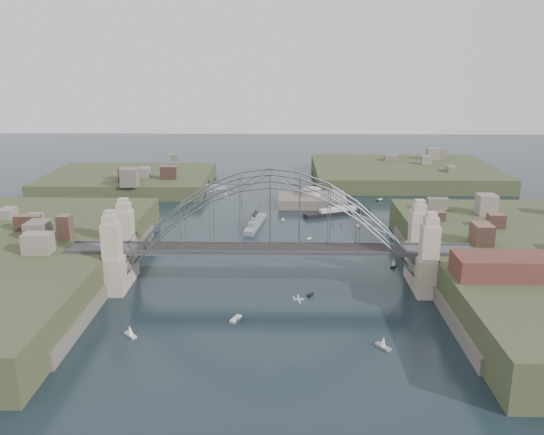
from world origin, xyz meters
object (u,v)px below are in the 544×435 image
at_px(naval_cruiser_near, 255,223).
at_px(fort_island, 312,205).
at_px(ocean_liner, 337,212).
at_px(wharf_shed, 510,266).
at_px(bridge, 270,230).
at_px(naval_cruiser_far, 207,190).

bearing_deg(naval_cruiser_near, fort_island, 56.17).
bearing_deg(ocean_liner, wharf_shed, -70.87).
bearing_deg(wharf_shed, ocean_liner, 109.13).
distance_m(wharf_shed, naval_cruiser_near, 76.79).
distance_m(bridge, naval_cruiser_far, 91.63).
distance_m(naval_cruiser_near, naval_cruiser_far, 47.48).
xyz_separation_m(fort_island, wharf_shed, (32.00, -84.00, 10.34)).
distance_m(naval_cruiser_near, ocean_liner, 27.86).
height_order(naval_cruiser_far, ocean_liner, ocean_liner).
height_order(wharf_shed, naval_cruiser_near, wharf_shed).
distance_m(bridge, fort_island, 72.14).
bearing_deg(ocean_liner, naval_cruiser_near, -152.04).
distance_m(fort_island, naval_cruiser_far, 40.79).
distance_m(fort_island, naval_cruiser_near, 31.13).
bearing_deg(ocean_liner, naval_cruiser_far, 145.61).
xyz_separation_m(naval_cruiser_far, ocean_liner, (44.15, -30.22, -0.00)).
bearing_deg(naval_cruiser_near, naval_cruiser_far, 114.29).
height_order(fort_island, ocean_liner, fort_island).
bearing_deg(wharf_shed, naval_cruiser_near, 130.30).
xyz_separation_m(bridge, ocean_liner, (19.30, 57.22, -11.50)).
distance_m(wharf_shed, ocean_liner, 75.94).
relative_size(naval_cruiser_near, naval_cruiser_far, 1.54).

